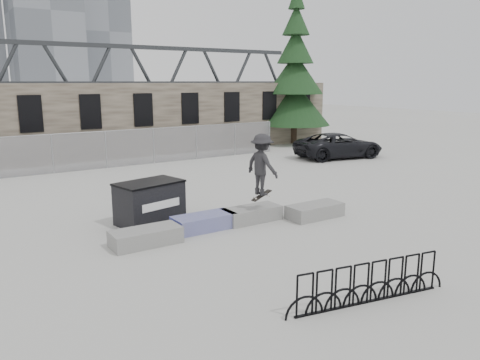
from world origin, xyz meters
name	(u,v)px	position (x,y,z in m)	size (l,w,h in m)	color
ground	(228,227)	(0.00, 0.00, 0.00)	(120.00, 120.00, 0.00)	#ADAEA9
stone_wall	(85,121)	(0.00, 16.24, 2.26)	(36.00, 2.58, 4.50)	brown
chainlink_fence	(106,149)	(0.00, 12.50, 1.04)	(22.06, 0.06, 2.02)	gray
planter_far_left	(146,236)	(-2.87, -0.16, 0.26)	(2.00, 0.90, 0.47)	gray
planter_center_left	(204,221)	(-0.78, 0.18, 0.26)	(2.00, 0.90, 0.47)	#33389A
planter_center_right	(252,214)	(1.01, 0.10, 0.26)	(2.00, 0.90, 0.47)	gray
planter_offset	(315,210)	(3.07, -0.76, 0.26)	(2.00, 0.90, 0.47)	gray
dumpster	(150,202)	(-1.93, 1.79, 0.70)	(2.35, 1.73, 1.40)	black
bike_rack	(370,283)	(-0.28, -6.16, 0.44)	(3.98, 0.79, 0.90)	black
spruce_tree	(295,83)	(15.13, 15.00, 4.52)	(5.36, 5.36, 11.50)	#38281E
truss_bridge	(80,85)	(10.00, 55.00, 4.13)	(70.00, 3.00, 9.80)	#2D3033
suv	(339,145)	(13.05, 8.14, 0.76)	(2.54, 5.50, 1.53)	black
skateboarder	(262,165)	(1.17, -0.24, 1.96)	(0.93, 1.39, 2.17)	#252427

